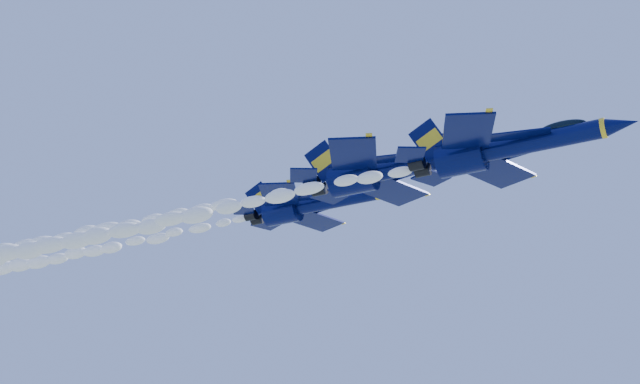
% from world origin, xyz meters
% --- Properties ---
extents(jet_lead, '(18.13, 14.87, 6.74)m').
position_xyz_m(jet_lead, '(21.40, -12.26, 148.41)').
color(jet_lead, '#050A3A').
extents(smoke_trail_jet_lead, '(64.33, 2.46, 2.21)m').
position_xyz_m(smoke_trail_jet_lead, '(-18.51, -12.26, 147.91)').
color(smoke_trail_jet_lead, white).
extents(jet_second, '(19.77, 16.22, 7.35)m').
position_xyz_m(jet_second, '(9.70, -7.00, 151.24)').
color(jet_second, '#050A3A').
extents(smoke_trail_jet_second, '(64.33, 2.68, 2.41)m').
position_xyz_m(smoke_trail_jet_second, '(-30.91, -7.00, 150.72)').
color(smoke_trail_jet_second, white).
extents(jet_third, '(17.87, 14.66, 6.64)m').
position_xyz_m(jet_third, '(-3.06, 1.86, 153.47)').
color(jet_third, '#050A3A').
extents(smoke_trail_jet_third, '(64.33, 2.42, 2.18)m').
position_xyz_m(smoke_trail_jet_third, '(-42.86, 1.86, 152.97)').
color(smoke_trail_jet_third, white).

